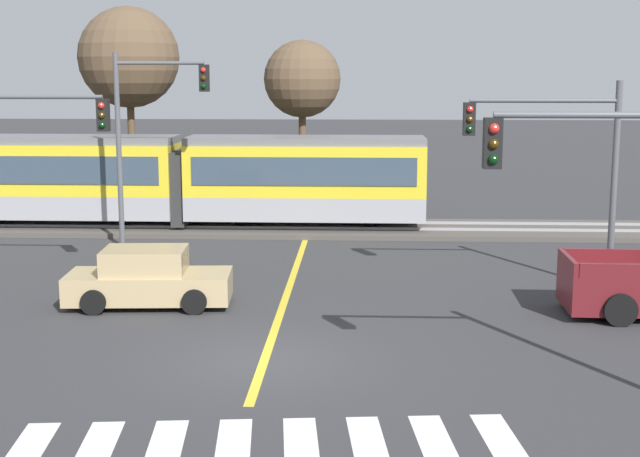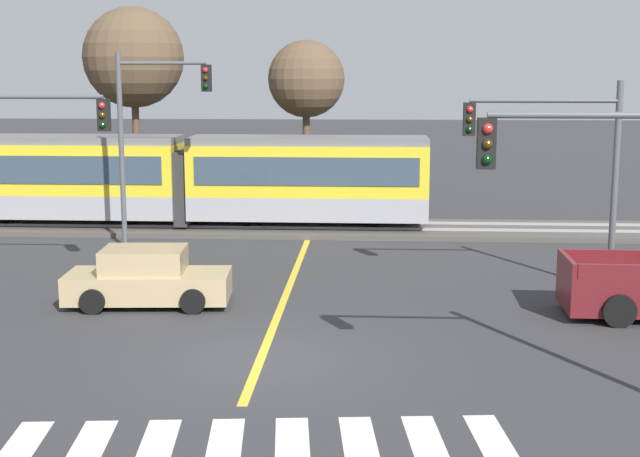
# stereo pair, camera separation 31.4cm
# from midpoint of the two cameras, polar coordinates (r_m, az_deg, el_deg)

# --- Properties ---
(ground_plane) EXTENTS (200.00, 200.00, 0.00)m
(ground_plane) POSITION_cam_midpoint_polar(r_m,az_deg,el_deg) (19.01, -3.38, -8.42)
(ground_plane) COLOR #333335
(track_bed) EXTENTS (120.00, 4.00, 0.18)m
(track_bed) POSITION_cam_midpoint_polar(r_m,az_deg,el_deg) (34.24, -0.30, 0.01)
(track_bed) COLOR #4C4742
(track_bed) RESTS_ON ground
(rail_near) EXTENTS (120.00, 0.08, 0.10)m
(rail_near) POSITION_cam_midpoint_polar(r_m,az_deg,el_deg) (33.51, -0.38, 0.03)
(rail_near) COLOR #939399
(rail_near) RESTS_ON track_bed
(rail_far) EXTENTS (120.00, 0.08, 0.10)m
(rail_far) POSITION_cam_midpoint_polar(r_m,az_deg,el_deg) (34.92, -0.22, 0.44)
(rail_far) COLOR #939399
(rail_far) RESTS_ON track_bed
(light_rail_tram) EXTENTS (18.50, 2.64, 3.43)m
(light_rail_tram) POSITION_cam_midpoint_polar(r_m,az_deg,el_deg) (34.60, -8.35, 3.29)
(light_rail_tram) COLOR #9E9EA3
(light_rail_tram) RESTS_ON track_bed
(crosswalk_stripe_1) EXTENTS (0.83, 2.84, 0.01)m
(crosswalk_stripe_1) POSITION_cam_midpoint_polar(r_m,az_deg,el_deg) (15.26, -18.40, -13.64)
(crosswalk_stripe_1) COLOR silver
(crosswalk_stripe_1) RESTS_ON ground
(crosswalk_stripe_2) EXTENTS (0.83, 2.84, 0.01)m
(crosswalk_stripe_2) POSITION_cam_midpoint_polar(r_m,az_deg,el_deg) (14.99, -14.24, -13.85)
(crosswalk_stripe_2) COLOR silver
(crosswalk_stripe_2) RESTS_ON ground
(crosswalk_stripe_3) EXTENTS (0.83, 2.84, 0.01)m
(crosswalk_stripe_3) POSITION_cam_midpoint_polar(r_m,az_deg,el_deg) (14.81, -9.95, -14.00)
(crosswalk_stripe_3) COLOR silver
(crosswalk_stripe_3) RESTS_ON ground
(crosswalk_stripe_4) EXTENTS (0.83, 2.84, 0.01)m
(crosswalk_stripe_4) POSITION_cam_midpoint_polar(r_m,az_deg,el_deg) (14.70, -5.57, -14.08)
(crosswalk_stripe_4) COLOR silver
(crosswalk_stripe_4) RESTS_ON ground
(crosswalk_stripe_5) EXTENTS (0.83, 2.84, 0.01)m
(crosswalk_stripe_5) POSITION_cam_midpoint_polar(r_m,az_deg,el_deg) (14.68, -1.14, -14.07)
(crosswalk_stripe_5) COLOR silver
(crosswalk_stripe_5) RESTS_ON ground
(crosswalk_stripe_6) EXTENTS (0.83, 2.84, 0.01)m
(crosswalk_stripe_6) POSITION_cam_midpoint_polar(r_m,az_deg,el_deg) (14.74, 3.27, -13.98)
(crosswalk_stripe_6) COLOR silver
(crosswalk_stripe_6) RESTS_ON ground
(crosswalk_stripe_7) EXTENTS (0.83, 2.84, 0.01)m
(crosswalk_stripe_7) POSITION_cam_midpoint_polar(r_m,az_deg,el_deg) (14.88, 7.62, -13.82)
(crosswalk_stripe_7) COLOR silver
(crosswalk_stripe_7) RESTS_ON ground
(crosswalk_stripe_8) EXTENTS (0.83, 2.84, 0.01)m
(crosswalk_stripe_8) POSITION_cam_midpoint_polar(r_m,az_deg,el_deg) (15.10, 11.85, -13.59)
(crosswalk_stripe_8) COLOR silver
(crosswalk_stripe_8) RESTS_ON ground
(lane_centre_line) EXTENTS (0.20, 16.40, 0.01)m
(lane_centre_line) POSITION_cam_midpoint_polar(r_m,az_deg,el_deg) (24.30, -1.85, -4.32)
(lane_centre_line) COLOR gold
(lane_centre_line) RESTS_ON ground
(sedan_crossing) EXTENTS (4.30, 2.12, 1.52)m
(sedan_crossing) POSITION_cam_midpoint_polar(r_m,az_deg,el_deg) (23.57, -10.60, -3.19)
(sedan_crossing) COLOR tan
(sedan_crossing) RESTS_ON ground
(traffic_light_far_left) EXTENTS (3.25, 0.38, 6.66)m
(traffic_light_far_left) POSITION_cam_midpoint_polar(r_m,az_deg,el_deg) (31.06, -10.58, 6.78)
(traffic_light_far_left) COLOR #515459
(traffic_light_far_left) RESTS_ON ground
(traffic_light_mid_right) EXTENTS (4.25, 0.38, 5.78)m
(traffic_light_mid_right) POSITION_cam_midpoint_polar(r_m,az_deg,el_deg) (25.24, 15.54, 4.64)
(traffic_light_mid_right) COLOR #515459
(traffic_light_mid_right) RESTS_ON ground
(traffic_light_near_right) EXTENTS (3.75, 0.38, 5.76)m
(traffic_light_near_right) POSITION_cam_midpoint_polar(r_m,az_deg,el_deg) (16.62, 18.62, 1.83)
(traffic_light_near_right) COLOR #515459
(traffic_light_near_right) RESTS_ON ground
(traffic_light_mid_left) EXTENTS (4.25, 0.38, 5.73)m
(traffic_light_mid_left) POSITION_cam_midpoint_polar(r_m,az_deg,el_deg) (26.61, -18.46, 4.81)
(traffic_light_mid_left) COLOR #515459
(traffic_light_mid_left) RESTS_ON ground
(bare_tree_west) EXTENTS (4.40, 4.40, 8.86)m
(bare_tree_west) POSITION_cam_midpoint_polar(r_m,az_deg,el_deg) (40.50, -11.63, 10.64)
(bare_tree_west) COLOR brown
(bare_tree_west) RESTS_ON ground
(bare_tree_east) EXTENTS (3.35, 3.35, 7.41)m
(bare_tree_east) POSITION_cam_midpoint_polar(r_m,az_deg,el_deg) (39.20, -0.66, 9.49)
(bare_tree_east) COLOR brown
(bare_tree_east) RESTS_ON ground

